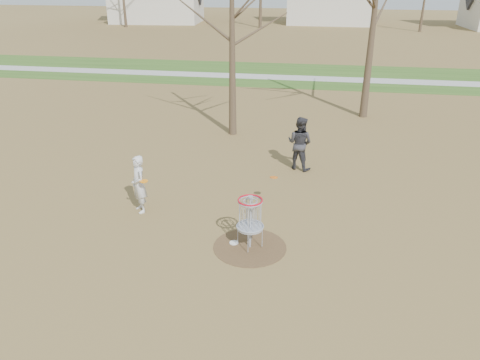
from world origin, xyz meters
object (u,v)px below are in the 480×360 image
at_px(player_standing, 139,184).
at_px(disc_grounded, 234,243).
at_px(player_throwing, 300,143).
at_px(disc_golf_basket, 250,214).

bearing_deg(player_standing, disc_grounded, 26.63).
relative_size(player_throwing, disc_grounded, 8.26).
distance_m(player_standing, disc_grounded, 3.25).
xyz_separation_m(player_standing, disc_grounded, (2.89, -1.26, -0.80)).
distance_m(disc_grounded, disc_golf_basket, 0.99).
height_order(player_throwing, disc_golf_basket, player_throwing).
xyz_separation_m(player_throwing, disc_golf_basket, (-0.89, -5.23, 0.01)).
distance_m(player_throwing, disc_golf_basket, 5.30).
bearing_deg(player_throwing, disc_golf_basket, 103.88).
bearing_deg(disc_golf_basket, player_standing, 157.62).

